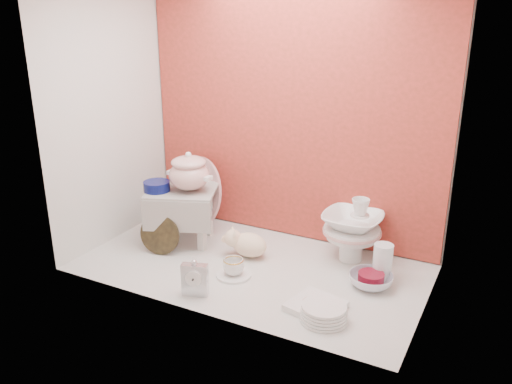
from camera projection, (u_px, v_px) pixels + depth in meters
ground at (251, 267)px, 2.82m from camera, size 1.80×1.80×0.00m
niche_shell at (267, 86)px, 2.65m from camera, size 1.86×1.03×1.53m
step_stool at (183, 216)px, 3.07m from camera, size 0.48×0.45×0.32m
soup_tureen at (189, 171)px, 2.95m from camera, size 0.31×0.31×0.23m
cobalt_bowl at (157, 186)px, 2.98m from camera, size 0.17×0.17×0.06m
floral_platter at (197, 192)px, 3.28m from camera, size 0.46×0.27×0.44m
blue_white_vase at (196, 205)px, 3.35m from camera, size 0.30×0.30×0.24m
lacquer_tray at (160, 235)px, 2.93m from camera, size 0.24×0.10×0.23m
mantel_clock at (195, 278)px, 2.51m from camera, size 0.13×0.08×0.18m
plush_pig at (250, 244)px, 2.90m from camera, size 0.26×0.19×0.15m
teacup_saucer at (234, 275)px, 2.72m from camera, size 0.22×0.22×0.01m
gold_rim_teacup at (234, 266)px, 2.70m from camera, size 0.14×0.14×0.09m
lattice_dish at (316, 306)px, 2.42m from camera, size 0.27×0.27×0.03m
dinner_plate_stack at (324, 312)px, 2.33m from camera, size 0.24×0.24×0.07m
crystal_bowl at (371, 280)px, 2.61m from camera, size 0.26×0.26×0.07m
clear_glass_vase at (383, 262)px, 2.65m from camera, size 0.11×0.11×0.19m
porcelain_tower at (352, 229)px, 2.84m from camera, size 0.41×0.41×0.36m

